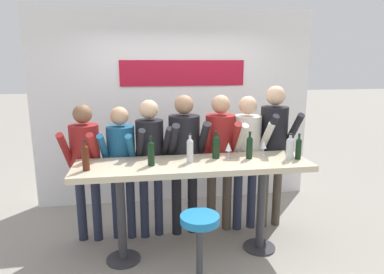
{
  "coord_description": "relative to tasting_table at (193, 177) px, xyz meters",
  "views": [
    {
      "loc": [
        -0.55,
        -3.35,
        2.08
      ],
      "look_at": [
        0.0,
        0.1,
        1.3
      ],
      "focal_mm": 32.0,
      "sensor_mm": 36.0,
      "label": 1
    }
  ],
  "objects": [
    {
      "name": "back_wall",
      "position": [
        0.0,
        1.61,
        0.51
      ],
      "size": [
        4.04,
        0.12,
        2.8
      ],
      "color": "white",
      "rests_on": "ground_plane"
    },
    {
      "name": "wine_glass_1",
      "position": [
        0.39,
        0.09,
        0.28
      ],
      "size": [
        0.07,
        0.07,
        0.18
      ],
      "color": "silver",
      "rests_on": "tasting_table"
    },
    {
      "name": "ground_plane",
      "position": [
        -0.0,
        0.0,
        -0.9
      ],
      "size": [
        40.0,
        40.0,
        0.0
      ],
      "primitive_type": "plane",
      "color": "gray"
    },
    {
      "name": "wine_bottle_5",
      "position": [
        -0.03,
        0.01,
        0.29
      ],
      "size": [
        0.07,
        0.07,
        0.31
      ],
      "color": "#B7BCC1",
      "rests_on": "tasting_table"
    },
    {
      "name": "wine_bottle_4",
      "position": [
        0.62,
        0.05,
        0.29
      ],
      "size": [
        0.07,
        0.07,
        0.3
      ],
      "color": "black",
      "rests_on": "tasting_table"
    },
    {
      "name": "tasting_table",
      "position": [
        0.0,
        0.0,
        0.0
      ],
      "size": [
        2.44,
        0.64,
        1.05
      ],
      "color": "beige",
      "rests_on": "ground_plane"
    },
    {
      "name": "person_center_right",
      "position": [
        0.41,
        0.52,
        0.15
      ],
      "size": [
        0.47,
        0.58,
        1.69
      ],
      "rotation": [
        0.0,
        0.0,
        -0.15
      ],
      "color": "#473D33",
      "rests_on": "ground_plane"
    },
    {
      "name": "wine_bottle_1",
      "position": [
        1.02,
        -0.05,
        0.29
      ],
      "size": [
        0.08,
        0.08,
        0.29
      ],
      "color": "#B7BCC1",
      "rests_on": "tasting_table"
    },
    {
      "name": "person_center",
      "position": [
        -0.03,
        0.49,
        0.16
      ],
      "size": [
        0.48,
        0.58,
        1.7
      ],
      "rotation": [
        0.0,
        0.0,
        0.13
      ],
      "color": "black",
      "rests_on": "ground_plane"
    },
    {
      "name": "wine_glass_0",
      "position": [
        0.8,
        0.13,
        0.28
      ],
      "size": [
        0.07,
        0.07,
        0.18
      ],
      "color": "silver",
      "rests_on": "tasting_table"
    },
    {
      "name": "person_left",
      "position": [
        -0.76,
        0.49,
        0.09
      ],
      "size": [
        0.43,
        0.53,
        1.58
      ],
      "rotation": [
        0.0,
        0.0,
        -0.17
      ],
      "color": "#23283D",
      "rests_on": "ground_plane"
    },
    {
      "name": "wine_bottle_0",
      "position": [
        1.13,
        -0.05,
        0.28
      ],
      "size": [
        0.06,
        0.06,
        0.28
      ],
      "color": "black",
      "rests_on": "tasting_table"
    },
    {
      "name": "person_far_right",
      "position": [
        1.08,
        0.51,
        0.23
      ],
      "size": [
        0.43,
        0.56,
        1.79
      ],
      "rotation": [
        0.0,
        0.0,
        0.1
      ],
      "color": "#473D33",
      "rests_on": "ground_plane"
    },
    {
      "name": "person_far_left",
      "position": [
        -1.15,
        0.49,
        0.11
      ],
      "size": [
        0.44,
        0.55,
        1.61
      ],
      "rotation": [
        0.0,
        0.0,
        -0.16
      ],
      "color": "#23283D",
      "rests_on": "ground_plane"
    },
    {
      "name": "bar_stool",
      "position": [
        -0.05,
        -0.64,
        -0.39
      ],
      "size": [
        0.36,
        0.36,
        0.76
      ],
      "color": "#333338",
      "rests_on": "ground_plane"
    },
    {
      "name": "wine_bottle_3",
      "position": [
        0.27,
        0.12,
        0.29
      ],
      "size": [
        0.08,
        0.08,
        0.3
      ],
      "color": "black",
      "rests_on": "tasting_table"
    },
    {
      "name": "person_right",
      "position": [
        0.73,
        0.49,
        0.15
      ],
      "size": [
        0.44,
        0.55,
        1.68
      ],
      "rotation": [
        0.0,
        0.0,
        0.1
      ],
      "color": "#23283D",
      "rests_on": "ground_plane"
    },
    {
      "name": "person_center_left",
      "position": [
        -0.43,
        0.48,
        0.14
      ],
      "size": [
        0.44,
        0.56,
        1.65
      ],
      "rotation": [
        0.0,
        0.0,
        0.2
      ],
      "color": "#23283D",
      "rests_on": "ground_plane"
    },
    {
      "name": "wine_bottle_2",
      "position": [
        -1.06,
        -0.09,
        0.29
      ],
      "size": [
        0.07,
        0.07,
        0.31
      ],
      "color": "#4C1E0F",
      "rests_on": "tasting_table"
    },
    {
      "name": "wine_bottle_6",
      "position": [
        -0.44,
        -0.03,
        0.29
      ],
      "size": [
        0.07,
        0.07,
        0.3
      ],
      "color": "black",
      "rests_on": "tasting_table"
    }
  ]
}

